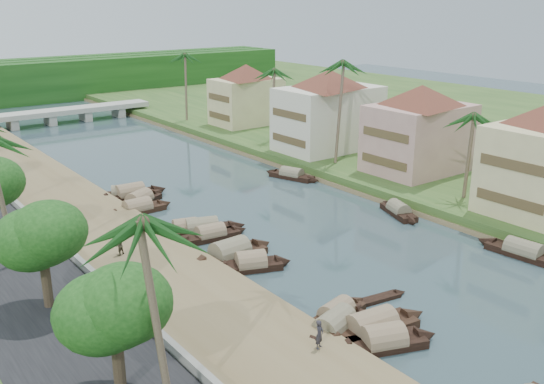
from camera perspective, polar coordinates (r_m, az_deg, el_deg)
ground at (r=48.66m, az=10.75°, el=-6.74°), size 220.00×220.00×0.00m
left_bank at (r=55.76m, az=-16.50°, el=-3.51°), size 10.00×180.00×0.80m
right_bank at (r=74.47m, az=9.37°, el=2.46°), size 16.00×180.00×1.20m
retaining_wall at (r=54.27m, az=-20.72°, el=-3.46°), size 0.40×180.00×1.10m
far_right_fill at (r=103.89m, az=23.74°, el=5.50°), size 60.00×220.00×1.15m
treeline at (r=134.45m, az=-22.76°, el=9.58°), size 120.00×14.00×8.00m
bridge at (r=108.17m, az=-18.69°, el=7.12°), size 28.00×4.00×2.40m
building_mid at (r=70.09m, az=13.71°, el=5.89°), size 14.11×14.11×9.70m
building_far at (r=78.79m, az=5.35°, el=7.77°), size 15.59×15.59×10.20m
building_distant at (r=94.96m, az=-2.43°, el=9.22°), size 12.62×12.62×9.20m
sampan_1 at (r=37.74m, az=10.42°, el=-13.67°), size 7.41×4.14×2.18m
sampan_2 at (r=39.02m, az=9.34°, el=-12.47°), size 8.93×2.90×2.30m
sampan_3 at (r=38.83m, az=5.91°, el=-12.49°), size 7.97×3.74×2.12m
sampan_4 at (r=40.18m, az=6.10°, el=-11.40°), size 6.72×2.85×1.92m
sampan_5 at (r=46.93m, az=-1.99°, el=-6.82°), size 6.77×3.98×2.14m
sampan_6 at (r=48.76m, az=-3.96°, el=-5.86°), size 8.63×2.51×2.51m
sampan_7 at (r=52.76m, az=-5.80°, el=-4.05°), size 7.22×2.32×1.93m
sampan_8 at (r=54.30m, az=-8.17°, el=-3.50°), size 6.37×3.18×1.97m
sampan_9 at (r=54.20m, az=-6.62°, el=-3.47°), size 8.29×4.15×2.10m
sampan_10 at (r=60.31m, az=-12.52°, el=-1.56°), size 7.52×1.88×2.09m
sampan_11 at (r=62.66m, az=-12.36°, el=-0.82°), size 7.29×4.81×2.13m
sampan_12 at (r=65.28m, az=-13.66°, el=-0.17°), size 7.82×4.69×1.94m
sampan_13 at (r=65.06m, az=-13.19°, el=-0.18°), size 8.37×2.29×2.26m
sampan_14 at (r=53.07m, az=22.59°, el=-5.26°), size 2.21×8.45×2.05m
sampan_15 at (r=59.57m, az=11.83°, el=-1.77°), size 3.65×6.88×1.88m
sampan_16 at (r=70.18m, az=1.87°, el=1.59°), size 3.70×7.54×1.88m
canoe_1 at (r=43.00m, az=9.74°, el=-9.96°), size 5.30×1.67×0.85m
canoe_2 at (r=55.11m, az=-9.25°, el=-3.57°), size 5.59×1.42×0.80m
palm_1 at (r=60.85m, az=18.32°, el=6.69°), size 3.20×3.20×9.71m
palm_2 at (r=70.88m, az=6.38°, el=11.78°), size 3.20×3.20×13.35m
palm_3 at (r=82.50m, az=-0.01°, el=11.24°), size 3.20×3.20×11.17m
palm_4 at (r=25.80m, az=-10.87°, el=-2.95°), size 3.20×3.20×11.30m
palm_7 at (r=98.19m, az=-8.26°, el=12.55°), size 3.20×3.20×11.95m
tree_1 at (r=29.99m, az=-14.67°, el=-10.62°), size 4.65×4.65×6.53m
tree_2 at (r=39.50m, az=-20.93°, el=-3.94°), size 4.70×4.70×6.71m
tree_6 at (r=84.87m, az=6.14°, el=8.63°), size 4.84×4.84×7.51m
person_near at (r=35.51m, az=4.49°, el=-13.20°), size 0.76×0.65×1.75m
person_far at (r=48.80m, az=-14.22°, el=-4.89°), size 0.89×0.78×1.57m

